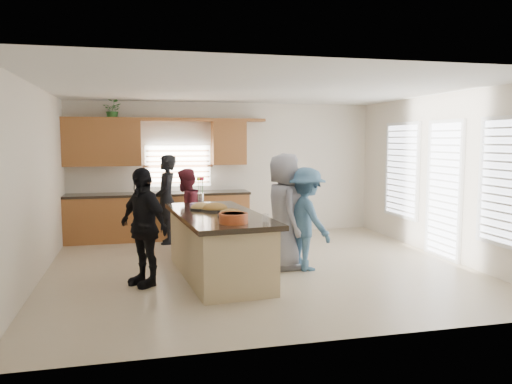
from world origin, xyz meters
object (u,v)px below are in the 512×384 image
object	(u,v)px
salad_bowl	(233,218)
woman_right_front	(284,211)
woman_left_back	(167,199)
woman_left_mid	(186,211)
woman_left_front	(143,227)
woman_right_back	(306,219)
island	(218,246)

from	to	relation	value
salad_bowl	woman_right_front	bearing A→B (deg)	48.70
woman_left_back	woman_right_front	bearing A→B (deg)	37.26
woman_left_mid	woman_right_front	xyz separation A→B (m)	(1.39, -1.43, 0.15)
woman_left_back	salad_bowl	bearing A→B (deg)	12.04
salad_bowl	woman_right_front	xyz separation A→B (m)	(1.04, 1.18, -0.12)
woman_left_front	woman_right_front	distance (m)	2.21
woman_left_front	woman_right_back	size ratio (longest dim) A/B	1.03
woman_left_back	woman_right_back	xyz separation A→B (m)	(1.98, -2.52, -0.07)
woman_left_mid	woman_right_front	size ratio (longest dim) A/B	0.84
salad_bowl	woman_right_front	world-z (taller)	woman_right_front
woman_left_back	woman_left_front	size ratio (longest dim) A/B	1.05
woman_left_mid	woman_left_front	distance (m)	2.02
woman_left_back	woman_left_front	world-z (taller)	woman_left_back
woman_right_back	woman_right_front	size ratio (longest dim) A/B	0.88
woman_left_mid	woman_right_back	world-z (taller)	woman_right_back
woman_left_front	woman_right_front	xyz separation A→B (m)	(2.17, 0.43, 0.08)
island	woman_left_mid	size ratio (longest dim) A/B	1.84
woman_right_front	woman_left_back	bearing A→B (deg)	37.77
woman_right_back	woman_right_front	xyz separation A→B (m)	(-0.30, 0.17, 0.11)
salad_bowl	woman_right_back	xyz separation A→B (m)	(1.34, 1.01, -0.22)
island	woman_left_front	xyz separation A→B (m)	(-1.08, -0.20, 0.37)
island	woman_left_back	world-z (taller)	woman_left_back
woman_left_mid	woman_left_front	size ratio (longest dim) A/B	0.92
salad_bowl	woman_left_back	distance (m)	3.59
island	woman_right_back	distance (m)	1.43
salad_bowl	woman_left_back	world-z (taller)	woman_left_back
island	woman_right_front	xyz separation A→B (m)	(1.09, 0.23, 0.45)
woman_left_back	woman_left_mid	bearing A→B (deg)	18.89
woman_left_front	woman_right_back	bearing A→B (deg)	60.95
woman_left_mid	woman_right_front	bearing A→B (deg)	71.63
woman_left_back	woman_left_front	bearing A→B (deg)	-8.21
salad_bowl	woman_right_back	size ratio (longest dim) A/B	0.24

